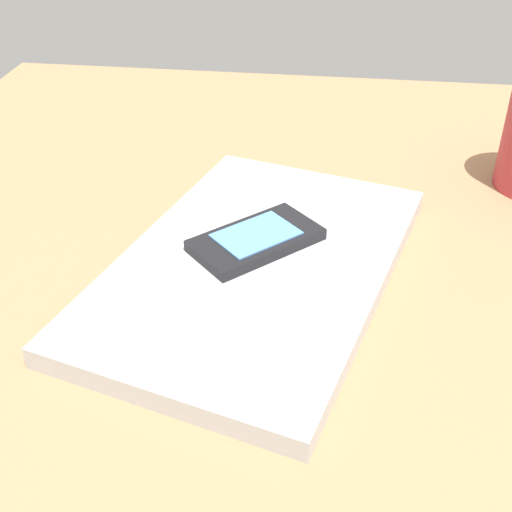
% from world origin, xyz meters
% --- Properties ---
extents(desk_surface, '(1.20, 0.80, 0.03)m').
position_xyz_m(desk_surface, '(0.00, 0.00, 0.01)').
color(desk_surface, '#9E7751').
rests_on(desk_surface, ground).
extents(laptop_closed, '(0.38, 0.29, 0.02)m').
position_xyz_m(laptop_closed, '(-0.10, 0.03, 0.04)').
color(laptop_closed, '#B7BABC').
rests_on(laptop_closed, desk_surface).
extents(cell_phone_on_laptop, '(0.12, 0.12, 0.01)m').
position_xyz_m(cell_phone_on_laptop, '(-0.12, 0.03, 0.05)').
color(cell_phone_on_laptop, black).
rests_on(cell_phone_on_laptop, laptop_closed).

